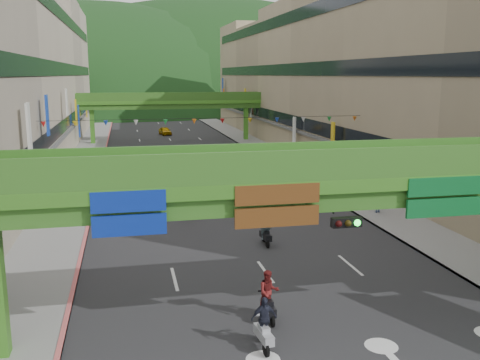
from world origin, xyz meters
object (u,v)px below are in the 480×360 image
car_silver (122,159)px  scooter_rider_mid (269,295)px  scooter_rider_near (266,228)px  car_yellow (165,131)px  pedestrian_red (360,193)px  overpass_near (339,199)px

car_silver → scooter_rider_mid: bearing=-76.2°
scooter_rider_near → scooter_rider_mid: scooter_rider_near is taller
car_yellow → pedestrian_red: bearing=-87.1°
scooter_rider_mid → car_silver: bearing=98.5°
overpass_near → car_silver: (-7.93, 39.85, -4.46)m
overpass_near → car_yellow: overpass_near is taller
overpass_near → pedestrian_red: size_ratio=18.02×
overpass_near → car_yellow: (-1.17, 69.13, -4.57)m
car_silver → scooter_rider_near: bearing=-69.1°
scooter_rider_mid → car_silver: 38.81m
scooter_rider_mid → car_yellow: size_ratio=0.56×
scooter_rider_near → pedestrian_red: (9.60, 8.38, -0.26)m
car_silver → overpass_near: bearing=-73.4°
scooter_rider_mid → car_silver: size_ratio=0.46×
overpass_near → car_silver: size_ratio=6.20×
scooter_rider_near → car_silver: scooter_rider_near is taller
scooter_rider_near → pedestrian_red: bearing=41.1°
car_silver → pedestrian_red: bearing=-44.1°
car_yellow → scooter_rider_mid: bearing=-100.3°
scooter_rider_near → car_yellow: bearing=91.3°
scooter_rider_mid → pedestrian_red: bearing=56.0°
car_yellow → car_silver: bearing=-112.4°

